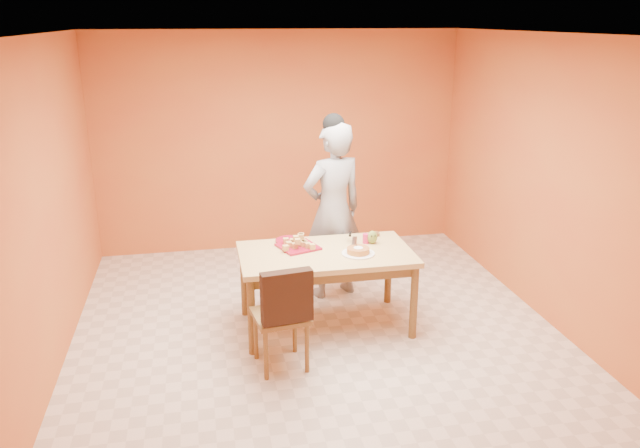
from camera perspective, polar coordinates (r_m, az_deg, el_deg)
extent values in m
plane|color=beige|center=(5.93, -0.14, -10.10)|extent=(5.00, 5.00, 0.00)
plane|color=silver|center=(5.21, -0.16, 16.99)|extent=(5.00, 5.00, 0.00)
plane|color=#C46B2D|center=(7.82, -3.73, 7.45)|extent=(4.50, 0.00, 4.50)
plane|color=#C46B2D|center=(5.46, -23.98, 1.08)|extent=(0.00, 5.00, 5.00)
plane|color=#C46B2D|center=(6.24, 20.61, 3.49)|extent=(0.00, 5.00, 5.00)
cube|color=#D3B76E|center=(5.79, 0.54, -2.78)|extent=(1.60, 0.90, 0.05)
cube|color=brown|center=(5.82, 0.54, -3.47)|extent=(1.48, 0.78, 0.10)
cylinder|color=brown|center=(5.50, -6.28, -8.45)|extent=(0.07, 0.07, 0.71)
cylinder|color=brown|center=(6.20, -6.95, -5.24)|extent=(0.07, 0.07, 0.71)
cylinder|color=brown|center=(5.79, 8.57, -7.11)|extent=(0.07, 0.07, 0.71)
cylinder|color=brown|center=(6.46, 6.27, -4.22)|extent=(0.07, 0.07, 0.71)
imported|color=gray|center=(6.43, 1.20, 1.19)|extent=(0.78, 0.62, 1.85)
cube|color=maroon|center=(5.88, -2.01, -2.09)|extent=(0.43, 0.43, 0.02)
cylinder|color=maroon|center=(6.06, -2.81, -1.51)|extent=(0.32, 0.32, 0.02)
cylinder|color=white|center=(5.74, 3.51, -2.71)|extent=(0.33, 0.33, 0.01)
cylinder|color=#CD7135|center=(5.73, 3.51, -2.44)|extent=(0.26, 0.26, 0.05)
cube|color=silver|center=(5.88, 3.17, -1.54)|extent=(0.11, 0.23, 0.01)
ellipsoid|color=olive|center=(6.00, 4.79, -1.21)|extent=(0.12, 0.10, 0.13)
cylinder|color=#CA1E55|center=(6.01, 4.22, -1.33)|extent=(0.08, 0.08, 0.09)
cylinder|color=#311C0D|center=(6.23, 5.00, -0.92)|extent=(0.11, 0.11, 0.03)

